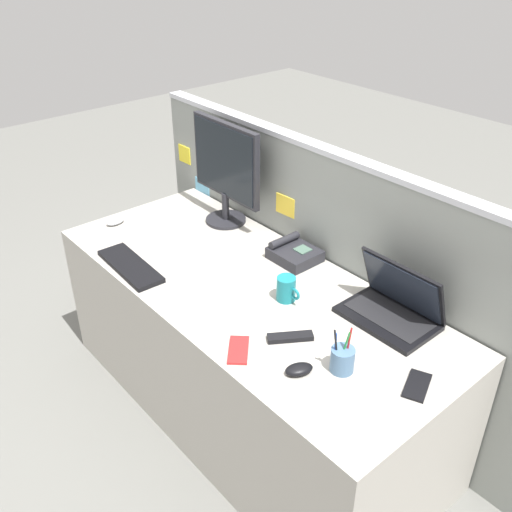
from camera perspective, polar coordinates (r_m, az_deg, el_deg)
ground_plane at (r=2.91m, az=-0.77°, el=-14.67°), size 10.00×10.00×0.00m
desk at (r=2.66m, az=-0.83°, el=-9.25°), size 1.91×0.80×0.72m
cubicle_divider at (r=2.76m, az=6.15°, el=-1.30°), size 2.29×0.08×1.22m
desktop_monitor at (r=2.83m, az=-3.02°, el=8.76°), size 0.47×0.20×0.51m
laptop at (r=2.28m, az=13.46°, el=-4.68°), size 0.36×0.24×0.24m
desk_phone at (r=2.61m, az=3.76°, el=0.29°), size 0.20×0.18×0.09m
keyboard_main at (r=2.61m, az=-12.32°, el=-0.99°), size 0.40×0.15×0.02m
computer_mouse_right_hand at (r=3.00m, az=-13.72°, el=3.38°), size 0.07×0.10×0.03m
computer_mouse_left_hand at (r=2.01m, az=4.27°, el=-11.10°), size 0.09×0.11×0.03m
pen_cup at (r=2.02m, az=8.52°, el=-10.05°), size 0.08×0.08×0.18m
cell_phone_black_slab at (r=2.04m, az=15.62°, el=-12.22°), size 0.12×0.16×0.01m
cell_phone_red_case at (r=2.10m, az=-1.75°, el=-9.26°), size 0.16×0.15×0.01m
tv_remote at (r=2.15m, az=3.41°, el=-8.01°), size 0.13×0.17×0.02m
coffee_mug at (r=2.33m, az=3.03°, el=-3.27°), size 0.12×0.08×0.10m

